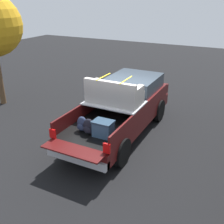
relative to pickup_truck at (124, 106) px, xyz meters
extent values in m
plane|color=black|center=(-0.37, 0.00, -0.97)|extent=(40.00, 40.00, 0.00)
cube|color=#470F0F|center=(-0.37, 0.00, -0.34)|extent=(5.50, 1.92, 0.44)
cube|color=black|center=(-1.57, 0.00, -0.10)|extent=(2.80, 1.80, 0.04)
cube|color=#470F0F|center=(-1.57, 0.93, 0.13)|extent=(2.80, 0.06, 0.50)
cube|color=#470F0F|center=(-1.57, -0.93, 0.13)|extent=(2.80, 0.06, 0.50)
cube|color=#470F0F|center=(-0.20, 0.00, 0.13)|extent=(0.06, 1.80, 0.50)
cube|color=#470F0F|center=(-3.25, 0.00, -0.10)|extent=(0.55, 1.80, 0.04)
cube|color=#B2B2B7|center=(-0.80, 0.00, 0.40)|extent=(1.25, 1.92, 0.04)
cube|color=#470F0F|center=(0.98, 0.00, 0.13)|extent=(2.30, 1.92, 0.50)
cube|color=#2D3842|center=(0.88, 0.00, 0.64)|extent=(1.94, 1.76, 0.51)
cube|color=#470F0F|center=(2.33, 0.00, 0.07)|extent=(0.40, 1.82, 0.38)
cube|color=#B2B2B7|center=(-3.09, 0.00, -0.43)|extent=(0.24, 1.92, 0.24)
cube|color=red|center=(-2.99, 0.88, 0.06)|extent=(0.06, 0.20, 0.28)
cube|color=red|center=(-2.99, -0.88, 0.06)|extent=(0.06, 0.20, 0.28)
cylinder|color=black|center=(1.38, 0.88, -0.53)|extent=(0.87, 0.30, 0.87)
cylinder|color=black|center=(1.38, -0.88, -0.53)|extent=(0.87, 0.30, 0.87)
cylinder|color=black|center=(-2.12, 0.88, -0.53)|extent=(0.87, 0.30, 0.87)
cylinder|color=black|center=(-2.12, -0.88, -0.53)|extent=(0.87, 0.30, 0.87)
cube|color=#335170|center=(-2.22, -0.35, 0.14)|extent=(0.40, 0.55, 0.43)
cube|color=#23394E|center=(-2.22, -0.35, 0.38)|extent=(0.44, 0.59, 0.05)
ellipsoid|color=black|center=(-2.29, 0.09, 0.16)|extent=(0.20, 0.38, 0.48)
ellipsoid|color=black|center=(-2.40, 0.09, 0.09)|extent=(0.09, 0.26, 0.21)
ellipsoid|color=#283351|center=(-2.22, 0.37, 0.16)|extent=(0.20, 0.34, 0.47)
ellipsoid|color=#283351|center=(-2.33, 0.37, 0.09)|extent=(0.09, 0.24, 0.21)
cube|color=#9E9993|center=(-0.80, 0.00, 0.63)|extent=(0.85, 1.81, 0.42)
cube|color=#9E9993|center=(-1.15, 0.00, 1.04)|extent=(0.16, 1.81, 0.40)
cube|color=#9E9993|center=(-0.75, 0.80, 0.95)|extent=(0.61, 0.20, 0.22)
cube|color=#9E9993|center=(-0.75, -0.80, 0.95)|extent=(0.61, 0.20, 0.22)
cube|color=yellow|center=(-0.80, 0.41, 1.25)|extent=(0.95, 0.03, 0.02)
cube|color=yellow|center=(-0.80, -0.40, 1.25)|extent=(0.95, 0.03, 0.02)
camera|label=1|loc=(-8.26, -3.73, 3.71)|focal=43.00mm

